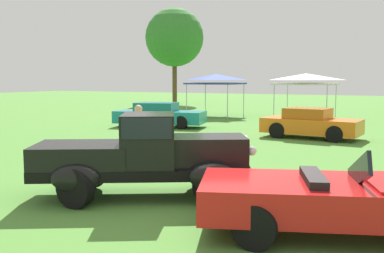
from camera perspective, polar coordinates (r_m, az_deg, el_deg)
ground_plane at (r=9.19m, az=-3.29°, el=-8.94°), size 120.00×120.00×0.00m
feature_pickup_truck at (r=8.98m, az=-6.12°, el=-3.66°), size 4.44×3.39×1.70m
neighbor_convertible at (r=7.23m, az=19.60°, el=-8.72°), size 4.69×3.08×1.40m
show_car_teal at (r=22.10m, az=-4.28°, el=1.50°), size 4.71×2.60×1.22m
show_car_orange at (r=18.50m, az=15.02°, el=0.39°), size 3.97×2.05×1.22m
spectator_by_row at (r=12.14m, az=-6.90°, el=-0.88°), size 0.44×0.33×1.69m
canopy_tent_left_field at (r=28.51m, az=3.10°, el=6.22°), size 3.11×3.11×2.71m
canopy_tent_center_field at (r=26.72m, az=14.54°, el=6.04°), size 3.27×3.27×2.71m
treeline_far_left at (r=42.93m, az=-2.28°, el=11.40°), size 5.56×5.56×9.11m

